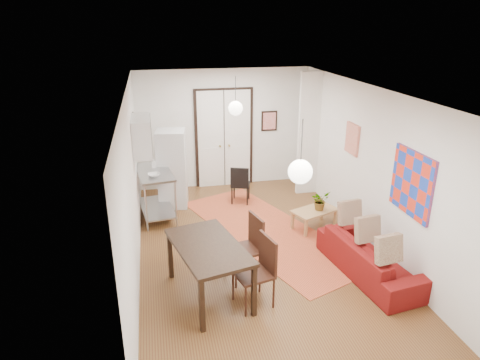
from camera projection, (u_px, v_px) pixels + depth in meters
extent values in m
plane|color=brown|center=(257.00, 252.00, 7.80)|extent=(7.00, 7.00, 0.00)
cube|color=silver|center=(260.00, 92.00, 6.78)|extent=(4.20, 7.00, 0.02)
cube|color=silver|center=(224.00, 129.00, 10.49)|extent=(4.20, 0.02, 2.90)
cube|color=silver|center=(349.00, 302.00, 4.09)|extent=(4.20, 0.02, 2.90)
cube|color=silver|center=(132.00, 187.00, 6.88)|extent=(0.02, 7.00, 2.90)
cube|color=silver|center=(372.00, 169.00, 7.69)|extent=(0.02, 7.00, 2.90)
cube|color=white|center=(224.00, 139.00, 10.54)|extent=(1.44, 0.06, 2.50)
cube|color=silver|center=(309.00, 135.00, 9.98)|extent=(0.50, 0.10, 2.90)
cube|color=silver|center=(142.00, 136.00, 8.13)|extent=(0.35, 1.00, 0.70)
cube|color=red|center=(412.00, 183.00, 6.47)|extent=(0.05, 1.00, 1.00)
cube|color=beige|center=(352.00, 139.00, 8.30)|extent=(0.05, 0.50, 0.60)
cube|color=red|center=(269.00, 121.00, 10.63)|extent=(0.40, 0.03, 0.50)
cube|color=olive|center=(134.00, 127.00, 8.54)|extent=(0.03, 0.44, 0.54)
sphere|color=white|center=(236.00, 108.00, 8.84)|extent=(0.30, 0.30, 0.30)
cylinder|color=black|center=(235.00, 89.00, 8.69)|extent=(0.01, 0.01, 0.50)
sphere|color=white|center=(300.00, 172.00, 5.17)|extent=(0.30, 0.30, 0.30)
cylinder|color=black|center=(302.00, 140.00, 5.03)|extent=(0.01, 0.01, 0.50)
cube|color=#C95032|center=(268.00, 231.00, 8.55)|extent=(3.09, 4.65, 0.01)
imported|color=maroon|center=(370.00, 258.00, 7.03)|extent=(1.09, 2.16, 0.60)
cube|color=tan|center=(315.00, 211.00, 8.57)|extent=(1.02, 0.80, 0.04)
cube|color=tan|center=(299.00, 226.00, 8.38)|extent=(0.06, 0.06, 0.36)
cube|color=tan|center=(337.00, 222.00, 8.53)|extent=(0.06, 0.06, 0.36)
cube|color=tan|center=(292.00, 217.00, 8.75)|extent=(0.06, 0.06, 0.36)
cube|color=tan|center=(329.00, 214.00, 8.90)|extent=(0.06, 0.06, 0.36)
imported|color=#3A692F|center=(320.00, 200.00, 8.51)|extent=(0.41, 0.44, 0.39)
cube|color=#A5A7AA|center=(154.00, 172.00, 8.85)|extent=(0.85, 1.42, 0.04)
cube|color=#A5A7AA|center=(157.00, 208.00, 9.14)|extent=(0.80, 1.37, 0.03)
cylinder|color=#A5A7AA|center=(141.00, 208.00, 8.40)|extent=(0.04, 0.04, 1.00)
cylinder|color=#A5A7AA|center=(172.00, 205.00, 8.51)|extent=(0.04, 0.04, 1.00)
cylinder|color=#A5A7AA|center=(142.00, 185.00, 9.55)|extent=(0.04, 0.04, 1.00)
cylinder|color=#A5A7AA|center=(168.00, 183.00, 9.66)|extent=(0.04, 0.04, 1.00)
imported|color=beige|center=(154.00, 175.00, 8.56)|extent=(0.29, 0.29, 0.06)
imported|color=#5097AF|center=(153.00, 163.00, 9.04)|extent=(0.12, 0.11, 0.21)
cube|color=silver|center=(172.00, 169.00, 9.47)|extent=(0.69, 0.69, 1.74)
cube|color=black|center=(208.00, 247.00, 6.30)|extent=(1.23, 1.72, 0.06)
cube|color=black|center=(188.00, 305.00, 5.71)|extent=(0.08, 0.08, 0.80)
cube|color=black|center=(245.00, 298.00, 5.86)|extent=(0.08, 0.08, 0.80)
cube|color=black|center=(180.00, 251.00, 7.04)|extent=(0.08, 0.08, 0.80)
cube|color=black|center=(226.00, 246.00, 7.19)|extent=(0.08, 0.08, 0.80)
cube|color=#341A10|center=(243.00, 250.00, 6.85)|extent=(0.61, 0.60, 0.04)
cube|color=#341A10|center=(240.00, 227.00, 6.96)|extent=(0.15, 0.49, 0.53)
cylinder|color=#341A10|center=(233.00, 273.00, 6.69)|extent=(0.03, 0.03, 0.51)
cylinder|color=#341A10|center=(259.00, 270.00, 6.77)|extent=(0.03, 0.03, 0.51)
cylinder|color=#341A10|center=(227.00, 258.00, 7.10)|extent=(0.03, 0.03, 0.51)
cylinder|color=#341A10|center=(253.00, 255.00, 7.19)|extent=(0.03, 0.03, 0.51)
cube|color=#341A10|center=(253.00, 274.00, 6.21)|extent=(0.61, 0.60, 0.04)
cube|color=#341A10|center=(250.00, 249.00, 6.32)|extent=(0.15, 0.49, 0.53)
cylinder|color=#341A10|center=(242.00, 300.00, 6.05)|extent=(0.03, 0.03, 0.51)
cylinder|color=#341A10|center=(271.00, 296.00, 6.13)|extent=(0.03, 0.03, 0.51)
cylinder|color=#341A10|center=(236.00, 282.00, 6.46)|extent=(0.03, 0.03, 0.51)
cylinder|color=#341A10|center=(263.00, 279.00, 6.54)|extent=(0.03, 0.03, 0.51)
cube|color=black|center=(241.00, 184.00, 9.76)|extent=(0.52, 0.52, 0.04)
cube|color=black|center=(239.00, 172.00, 9.85)|extent=(0.40, 0.17, 0.44)
cylinder|color=black|center=(235.00, 197.00, 9.65)|extent=(0.03, 0.03, 0.44)
cylinder|color=black|center=(250.00, 195.00, 9.72)|extent=(0.03, 0.03, 0.44)
cylinder|color=black|center=(232.00, 191.00, 9.97)|extent=(0.03, 0.03, 0.44)
cylinder|color=black|center=(246.00, 190.00, 10.04)|extent=(0.03, 0.03, 0.44)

